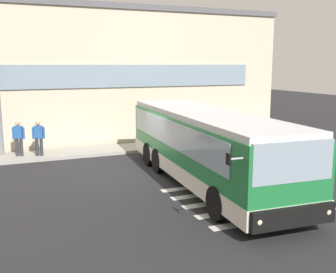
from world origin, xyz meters
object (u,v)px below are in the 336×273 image
(bus_main_foreground, at_px, (206,149))
(safety_bollard_yellow, at_px, (164,143))
(passenger_by_doorway, at_px, (39,136))
(passenger_near_column, at_px, (19,137))

(bus_main_foreground, height_order, safety_bollard_yellow, bus_main_foreground)
(safety_bollard_yellow, bearing_deg, passenger_by_doorway, 171.86)
(bus_main_foreground, bearing_deg, passenger_near_column, 132.20)
(passenger_near_column, bearing_deg, safety_bollard_yellow, -9.41)
(passenger_by_doorway, height_order, safety_bollard_yellow, passenger_by_doorway)
(bus_main_foreground, distance_m, passenger_by_doorway, 8.48)
(bus_main_foreground, distance_m, passenger_near_column, 9.27)
(passenger_by_doorway, bearing_deg, safety_bollard_yellow, -8.14)
(bus_main_foreground, relative_size, passenger_by_doorway, 6.47)
(safety_bollard_yellow, bearing_deg, bus_main_foreground, -96.38)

